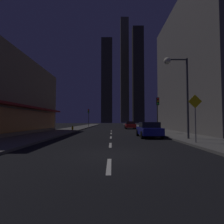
{
  "coord_description": "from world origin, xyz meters",
  "views": [
    {
      "loc": [
        0.1,
        -8.25,
        1.58
      ],
      "look_at": [
        0.0,
        28.41,
        3.36
      ],
      "focal_mm": 28.4,
      "sensor_mm": 36.0,
      "label": 1
    }
  ],
  "objects": [
    {
      "name": "car_parked_far",
      "position": [
        3.6,
        25.71,
        0.74
      ],
      "size": [
        1.98,
        4.24,
        1.45
      ],
      "color": "#B21919",
      "rests_on": "ground"
    },
    {
      "name": "skyscraper_distant_tall",
      "position": [
        -3.45,
        111.81,
        28.88
      ],
      "size": [
        7.43,
        7.18,
        57.77
      ],
      "primitive_type": "cube",
      "color": "#39362B",
      "rests_on": "ground"
    },
    {
      "name": "pedestrian_crossing_sign",
      "position": [
        5.6,
        3.4,
        2.02
      ],
      "size": [
        0.91,
        0.08,
        3.15
      ],
      "color": "slate",
      "rests_on": "sidewalk_right"
    },
    {
      "name": "lane_marking_center",
      "position": [
        0.0,
        8.4,
        0.01
      ],
      "size": [
        0.16,
        23.0,
        0.01
      ],
      "color": "silver",
      "rests_on": "ground"
    },
    {
      "name": "sidewalk_left",
      "position": [
        -7.0,
        32.0,
        0.07
      ],
      "size": [
        4.0,
        76.0,
        0.15
      ],
      "primitive_type": "cube",
      "color": "#605E59",
      "rests_on": "ground"
    },
    {
      "name": "street_lamp_right",
      "position": [
        5.38,
        5.93,
        5.07
      ],
      "size": [
        1.96,
        0.56,
        6.58
      ],
      "color": "#38383D",
      "rests_on": "sidewalk_right"
    },
    {
      "name": "fire_hydrant_far_left",
      "position": [
        -5.9,
        18.77,
        0.45
      ],
      "size": [
        0.42,
        0.3,
        0.65
      ],
      "color": "gold",
      "rests_on": "sidewalk_left"
    },
    {
      "name": "skyscraper_distant_short",
      "position": [
        18.09,
        112.48,
        33.2
      ],
      "size": [
        7.47,
        6.27,
        66.41
      ],
      "primitive_type": "cube",
      "color": "#312E24",
      "rests_on": "ground"
    },
    {
      "name": "ground_plane",
      "position": [
        0.0,
        32.0,
        -0.05
      ],
      "size": [
        78.0,
        136.0,
        0.1
      ],
      "primitive_type": "cube",
      "color": "black"
    },
    {
      "name": "traffic_light_near_right",
      "position": [
        5.5,
        12.61,
        3.19
      ],
      "size": [
        0.32,
        0.48,
        4.2
      ],
      "color": "#2D2D2D",
      "rests_on": "sidewalk_right"
    },
    {
      "name": "building_apartment_right",
      "position": [
        14.5,
        16.0,
        8.96
      ],
      "size": [
        11.0,
        20.0,
        17.92
      ],
      "primitive_type": "cube",
      "color": "slate",
      "rests_on": "ground"
    },
    {
      "name": "car_parked_near",
      "position": [
        3.6,
        8.54,
        0.74
      ],
      "size": [
        1.98,
        4.24,
        1.45
      ],
      "color": "navy",
      "rests_on": "ground"
    },
    {
      "name": "traffic_light_far_left",
      "position": [
        -5.5,
        33.93,
        3.19
      ],
      "size": [
        0.32,
        0.48,
        4.2
      ],
      "color": "#2D2D2D",
      "rests_on": "sidewalk_left"
    },
    {
      "name": "skyscraper_distant_mid",
      "position": [
        9.62,
        123.56,
        39.73
      ],
      "size": [
        6.04,
        5.76,
        79.45
      ],
      "primitive_type": "cube",
      "color": "brown",
      "rests_on": "ground"
    },
    {
      "name": "sidewalk_right",
      "position": [
        7.0,
        32.0,
        0.07
      ],
      "size": [
        4.0,
        76.0,
        0.15
      ],
      "primitive_type": "cube",
      "color": "#605E59",
      "rests_on": "ground"
    }
  ]
}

